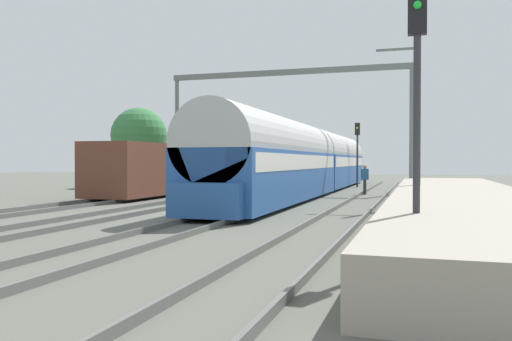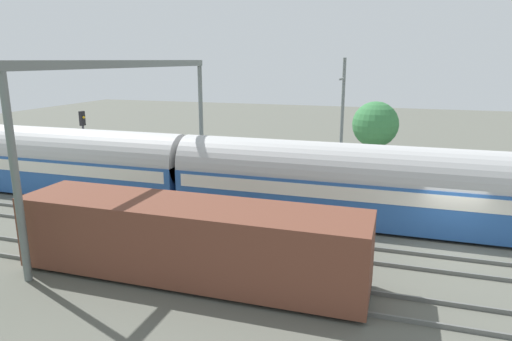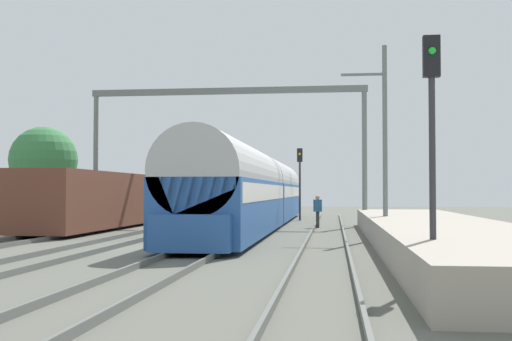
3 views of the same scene
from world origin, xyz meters
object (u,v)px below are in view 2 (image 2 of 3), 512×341
(passenger_train, at_px, (185,171))
(railway_signal_far, at_px, (84,138))
(freight_car, at_px, (189,240))
(catenary_gantry, at_px, (135,101))
(person_crossing, at_px, (217,174))

(passenger_train, distance_m, railway_signal_far, 8.26)
(freight_car, bearing_deg, railway_signal_far, 50.97)
(passenger_train, relative_size, catenary_gantry, 2.06)
(freight_car, height_order, catenary_gantry, catenary_gantry)
(person_crossing, height_order, catenary_gantry, catenary_gantry)
(person_crossing, relative_size, catenary_gantry, 0.11)
(freight_car, xyz_separation_m, catenary_gantry, (5.79, 5.58, 4.40))
(freight_car, relative_size, person_crossing, 7.51)
(person_crossing, xyz_separation_m, railway_signal_far, (-1.38, 8.47, 2.04))
(passenger_train, relative_size, railway_signal_far, 6.89)
(freight_car, height_order, railway_signal_far, railway_signal_far)
(railway_signal_far, bearing_deg, passenger_train, -103.55)
(person_crossing, height_order, railway_signal_far, railway_signal_far)
(person_crossing, xyz_separation_m, catenary_gantry, (-5.22, 2.16, 4.84))
(catenary_gantry, bearing_deg, person_crossing, -22.49)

